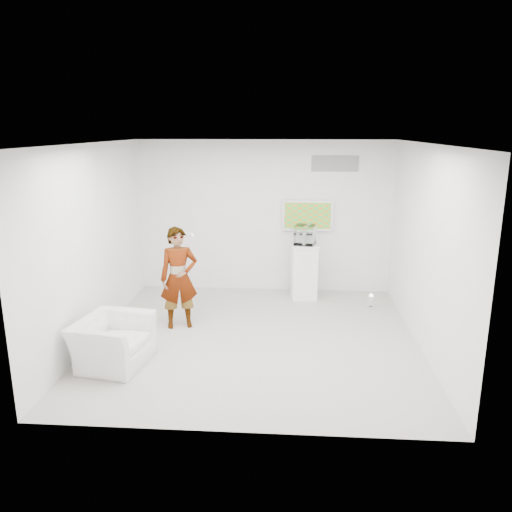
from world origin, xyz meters
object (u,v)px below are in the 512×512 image
Objects in this scene: tv at (307,215)px; armchair at (112,342)px; floor_uplight at (371,301)px; pedestal at (304,271)px; person at (179,278)px.

tv reaches higher than armchair.
tv is 2.07m from floor_uplight.
armchair is 4.07m from pedestal.
armchair is (-2.77, -3.45, -1.22)m from tv.
pedestal is at bearing 156.59° from floor_uplight.
floor_uplight is (3.94, 2.50, -0.20)m from armchair.
pedestal is 4.01× the size of floor_uplight.
pedestal is at bearing 20.42° from person.
tv is 4.59m from armchair.
armchair is 0.96× the size of pedestal.
floor_uplight is (1.16, -0.95, -1.42)m from tv.
pedestal reaches higher than armchair.
tv is 3.76× the size of floor_uplight.
person is at bearing -136.47° from tv.
person is at bearing -14.21° from armchair.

